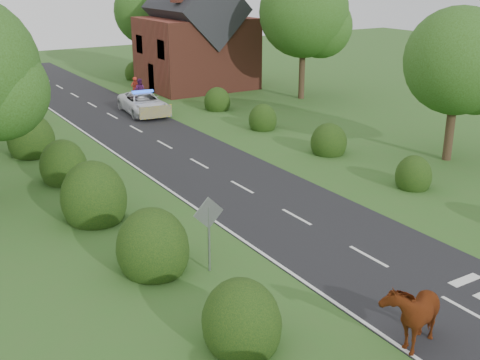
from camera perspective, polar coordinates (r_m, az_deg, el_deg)
ground at (r=20.81m, az=12.08°, el=-7.14°), size 120.00×120.00×0.00m
road at (r=32.43m, az=-6.42°, el=2.93°), size 6.00×70.00×0.02m
road_markings at (r=29.99m, az=-7.44°, el=1.54°), size 4.96×70.00×0.01m
hedgerow_left at (r=27.08m, az=-15.85°, el=0.58°), size 2.75×50.41×3.00m
hedgerow_right at (r=32.59m, az=7.04°, el=3.98°), size 2.10×45.78×2.10m
tree_right_a at (r=31.34m, az=20.38°, el=10.15°), size 5.33×5.20×7.56m
tree_right_b at (r=44.65m, az=6.50°, el=15.19°), size 6.56×6.40×9.40m
tree_right_c at (r=55.88m, az=-8.38°, el=15.33°), size 6.15×6.00×8.58m
road_sign at (r=18.82m, az=-2.99°, el=-4.10°), size 1.06×0.08×2.53m
house at (r=49.07m, az=-4.21°, el=13.11°), size 8.00×7.40×9.17m
cow at (r=16.37m, az=15.93°, el=-12.27°), size 2.41×1.83×1.53m
police_van at (r=40.66m, az=-9.15°, el=7.20°), size 2.83×5.33×1.56m
pedestrian_red at (r=45.20m, az=-9.94°, el=8.55°), size 0.68×0.52×1.68m
pedestrian_purple at (r=44.60m, az=-9.49°, el=8.42°), size 1.02×1.01×1.66m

